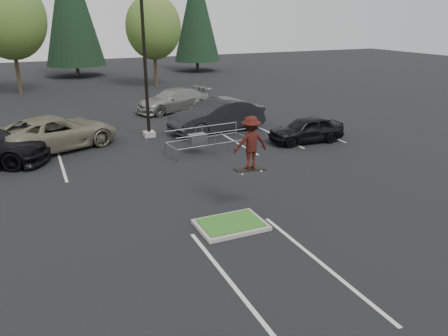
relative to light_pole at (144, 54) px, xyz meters
name	(u,v)px	position (x,y,z in m)	size (l,w,h in m)	color
ground	(231,226)	(-0.50, -12.00, -4.56)	(120.00, 120.00, 0.00)	black
grass_median	(231,224)	(-0.50, -12.00, -4.48)	(2.20, 1.60, 0.16)	gray
stall_lines	(144,174)	(-1.85, -5.98, -4.56)	(22.62, 17.60, 0.01)	silver
light_pole	(144,54)	(0.00, 0.00, 0.00)	(0.70, 0.60, 10.12)	gray
decid_b	(10,21)	(-6.51, 18.53, 1.48)	(5.89, 5.89, 9.64)	#38281C
decid_c	(153,29)	(5.49, 17.83, 0.69)	(5.12, 5.12, 8.38)	#38281C
conif_b	(70,2)	(-0.50, 28.50, 3.29)	(6.38, 6.38, 14.50)	#38281C
conif_c	(196,12)	(13.50, 27.50, 2.29)	(5.50, 5.50, 12.50)	#38281C
cart_corral	(200,139)	(1.53, -4.04, -3.82)	(4.25, 1.83, 1.17)	gray
skateboarder	(251,143)	(0.70, -11.00, -2.12)	(1.23, 0.77, 1.99)	black
car_l_tan	(55,133)	(-5.00, -0.50, -3.69)	(2.87, 6.23, 1.73)	gray
car_r_charc	(217,116)	(4.00, -0.50, -3.62)	(1.99, 5.70, 1.88)	black
car_r_black	(306,129)	(7.50, -4.55, -3.86)	(1.65, 4.10, 1.40)	black
car_far_silver	(174,100)	(3.48, 6.00, -3.76)	(2.23, 5.49, 1.59)	gray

